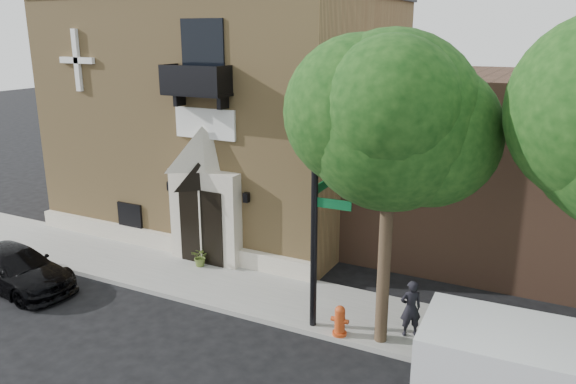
% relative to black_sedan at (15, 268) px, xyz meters
% --- Properties ---
extents(ground, '(120.00, 120.00, 0.00)m').
position_rel_black_sedan_xyz_m(ground, '(5.30, 1.52, -0.65)').
color(ground, black).
rests_on(ground, ground).
extents(sidewalk, '(42.00, 3.00, 0.15)m').
position_rel_black_sedan_xyz_m(sidewalk, '(6.30, 3.02, -0.57)').
color(sidewalk, gray).
rests_on(sidewalk, ground).
extents(church, '(12.20, 11.01, 9.30)m').
position_rel_black_sedan_xyz_m(church, '(2.31, 9.47, 3.99)').
color(church, '#A8854F').
rests_on(church, ground).
extents(street_tree_left, '(4.97, 4.38, 7.77)m').
position_rel_black_sedan_xyz_m(street_tree_left, '(11.33, 1.87, 5.22)').
color(street_tree_left, '#38281C').
rests_on(street_tree_left, sidewalk).
extents(black_sedan, '(4.60, 2.19, 1.29)m').
position_rel_black_sedan_xyz_m(black_sedan, '(0.00, 0.00, 0.00)').
color(black_sedan, black).
rests_on(black_sedan, ground).
extents(street_sign, '(1.08, 1.08, 6.76)m').
position_rel_black_sedan_xyz_m(street_sign, '(9.45, 1.90, 2.90)').
color(street_sign, black).
rests_on(street_sign, sidewalk).
extents(fire_hydrant, '(0.48, 0.38, 0.83)m').
position_rel_black_sedan_xyz_m(fire_hydrant, '(10.27, 1.72, -0.09)').
color(fire_hydrant, '#B84016').
rests_on(fire_hydrant, sidewalk).
extents(dumpster, '(1.79, 1.18, 1.09)m').
position_rel_black_sedan_xyz_m(dumpster, '(14.27, 2.13, 0.05)').
color(dumpster, '#103C1E').
rests_on(dumpster, sidewalk).
extents(planter, '(0.65, 0.58, 0.65)m').
position_rel_black_sedan_xyz_m(planter, '(4.39, 3.76, -0.17)').
color(planter, olive).
rests_on(planter, sidewalk).
extents(pedestrian_near, '(0.67, 0.62, 1.55)m').
position_rel_black_sedan_xyz_m(pedestrian_near, '(11.89, 2.54, 0.28)').
color(pedestrian_near, black).
rests_on(pedestrian_near, sidewalk).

